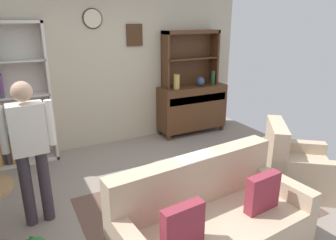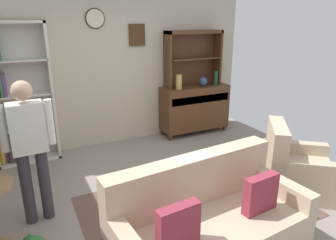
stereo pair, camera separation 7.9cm
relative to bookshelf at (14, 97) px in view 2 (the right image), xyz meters
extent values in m
cube|color=gray|center=(1.55, -1.94, -1.03)|extent=(5.40, 4.60, 0.02)
cube|color=#BCB299|center=(1.55, 0.19, 0.38)|extent=(5.00, 0.06, 2.80)
cylinder|color=beige|center=(1.30, 0.14, 1.10)|extent=(0.28, 0.03, 0.28)
torus|color=#382314|center=(1.30, 0.14, 1.10)|extent=(0.31, 0.02, 0.31)
cube|color=#422816|center=(1.99, 0.14, 0.83)|extent=(0.28, 0.03, 0.36)
cube|color=brown|center=(1.75, -2.24, -1.02)|extent=(2.57, 1.68, 0.01)
cube|color=silver|center=(0.52, -0.01, 0.03)|extent=(0.04, 0.30, 2.10)
cube|color=silver|center=(0.09, -0.01, 1.06)|extent=(0.90, 0.30, 0.04)
cube|color=silver|center=(0.09, -0.01, -1.00)|extent=(0.90, 0.30, 0.04)
cube|color=silver|center=(0.09, 0.13, 0.03)|extent=(0.90, 0.01, 2.10)
cube|color=silver|center=(0.09, -0.01, -0.48)|extent=(0.86, 0.30, 0.02)
cube|color=gold|center=(-0.31, -0.03, -0.76)|extent=(0.02, 0.13, 0.43)
cube|color=gold|center=(-0.27, -0.03, -0.78)|extent=(0.04, 0.20, 0.38)
cube|color=#723F7F|center=(-0.24, -0.03, -0.78)|extent=(0.02, 0.13, 0.39)
cube|color=#3F3833|center=(-0.21, -0.03, -0.77)|extent=(0.03, 0.11, 0.41)
cube|color=#3F3833|center=(-0.17, -0.03, -0.77)|extent=(0.04, 0.18, 0.41)
cube|color=#723F7F|center=(-0.14, -0.03, -0.81)|extent=(0.02, 0.15, 0.32)
cube|color=gold|center=(-0.11, -0.03, -0.76)|extent=(0.03, 0.18, 0.43)
cube|color=gray|center=(-0.08, -0.03, -0.75)|extent=(0.02, 0.16, 0.44)
cube|color=#3F3833|center=(-0.05, -0.03, -0.82)|extent=(0.02, 0.22, 0.30)
cube|color=silver|center=(0.09, -0.01, 0.03)|extent=(0.86, 0.30, 0.02)
cube|color=#723F7F|center=(-0.23, -0.03, -0.29)|extent=(0.03, 0.19, 0.35)
cube|color=#3F3833|center=(-0.19, -0.03, -0.29)|extent=(0.02, 0.22, 0.36)
cube|color=silver|center=(0.09, -0.01, 0.53)|extent=(0.86, 0.30, 0.02)
cube|color=#337247|center=(-0.14, -0.03, 0.24)|extent=(0.04, 0.18, 0.41)
cube|color=#723F7F|center=(-0.10, -0.03, 0.20)|extent=(0.04, 0.16, 0.32)
cube|color=#4C2D19|center=(3.04, -0.08, -0.51)|extent=(1.30, 0.45, 0.82)
cube|color=#4C2D19|center=(2.44, -0.26, -0.97)|extent=(0.06, 0.06, 0.10)
cube|color=#4C2D19|center=(3.64, -0.26, -0.97)|extent=(0.06, 0.06, 0.10)
cube|color=#4C2D19|center=(2.44, 0.09, -0.97)|extent=(0.06, 0.06, 0.10)
cube|color=#4C2D19|center=(3.64, 0.09, -0.97)|extent=(0.06, 0.06, 0.10)
cube|color=#3D2414|center=(3.04, -0.30, -0.31)|extent=(1.20, 0.01, 0.14)
cube|color=#4C2D19|center=(2.51, 0.00, 0.40)|extent=(0.04, 0.26, 1.00)
cube|color=#4C2D19|center=(3.57, 0.00, 0.40)|extent=(0.04, 0.26, 1.00)
cube|color=#4C2D19|center=(3.04, 0.00, 0.87)|extent=(1.10, 0.26, 0.06)
cube|color=#4C2D19|center=(3.04, 0.00, 0.40)|extent=(1.06, 0.26, 0.02)
cube|color=#4C2D19|center=(3.04, 0.12, 0.40)|extent=(1.10, 0.01, 1.00)
cylinder|color=tan|center=(2.65, -0.17, 0.03)|extent=(0.11, 0.11, 0.26)
ellipsoid|color=#33476B|center=(3.17, -0.15, -0.02)|extent=(0.15, 0.15, 0.17)
cylinder|color=#194223|center=(3.43, -0.17, 0.03)|extent=(0.07, 0.07, 0.27)
cube|color=#C6AD8E|center=(1.46, -3.02, -0.81)|extent=(1.87, 1.00, 0.42)
cube|color=#C6AD8E|center=(1.44, -2.69, -0.36)|extent=(1.81, 0.35, 0.48)
cube|color=#C6AD8E|center=(2.29, -2.95, -0.72)|extent=(0.21, 0.86, 0.60)
cube|color=maroon|center=(1.03, -3.17, -0.42)|extent=(0.37, 0.13, 0.36)
cube|color=maroon|center=(1.92, -3.10, -0.42)|extent=(0.37, 0.13, 0.36)
cube|color=white|center=(1.44, -2.69, -0.12)|extent=(0.37, 0.21, 0.00)
cube|color=#C6AD8E|center=(3.12, -2.52, -0.82)|extent=(1.08, 1.07, 0.40)
cube|color=#C6AD8E|center=(2.89, -2.33, -0.38)|extent=(0.61, 0.70, 0.48)
cube|color=#C6AD8E|center=(2.93, -2.76, -0.75)|extent=(0.70, 0.59, 0.55)
cube|color=#C6AD8E|center=(3.31, -2.28, -0.75)|extent=(0.70, 0.59, 0.55)
cylinder|color=#38333D|center=(0.00, -1.69, -0.61)|extent=(0.13, 0.13, 0.82)
cylinder|color=#38333D|center=(0.18, -1.68, -0.61)|extent=(0.13, 0.13, 0.82)
cube|color=silver|center=(0.09, -1.69, 0.06)|extent=(0.35, 0.22, 0.52)
sphere|color=tan|center=(0.09, -1.69, 0.44)|extent=(0.21, 0.21, 0.20)
cylinder|color=silver|center=(-0.13, -1.70, 0.08)|extent=(0.08, 0.08, 0.48)
cylinder|color=silver|center=(0.31, -1.67, 0.08)|extent=(0.08, 0.08, 0.48)
cube|color=#4C2D19|center=(1.73, -2.06, -0.62)|extent=(0.80, 0.50, 0.03)
cube|color=#4C2D19|center=(1.36, -2.28, -0.83)|extent=(0.05, 0.05, 0.39)
cube|color=#4C2D19|center=(2.10, -2.28, -0.83)|extent=(0.05, 0.05, 0.39)
cube|color=#4C2D19|center=(1.36, -1.84, -0.83)|extent=(0.05, 0.05, 0.39)
cube|color=#4C2D19|center=(2.10, -1.84, -0.83)|extent=(0.05, 0.05, 0.39)
cube|color=#284C8C|center=(1.69, -2.11, -0.59)|extent=(0.14, 0.15, 0.02)
cube|color=#B22D33|center=(1.69, -2.12, -0.57)|extent=(0.18, 0.15, 0.02)
cube|color=#B22D33|center=(1.69, -2.12, -0.55)|extent=(0.16, 0.14, 0.02)
cube|color=#337247|center=(1.69, -2.12, -0.52)|extent=(0.18, 0.11, 0.02)
camera|label=1|loc=(-0.01, -4.90, 1.11)|focal=33.00mm
camera|label=2|loc=(0.06, -4.93, 1.11)|focal=33.00mm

